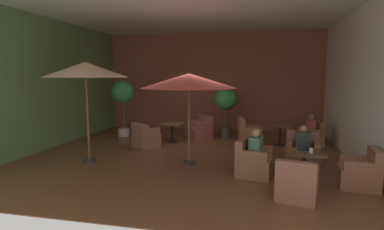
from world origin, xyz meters
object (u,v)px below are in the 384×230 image
patron_blue_shirt (311,125)px  patron_by_window (303,140)px  patio_umbrella_tall_red (86,70)px  potted_tree_mid_left (123,96)px  patron_with_friend (256,145)px  open_laptop (303,149)px  armchair_mid_center_east (200,130)px  cafe_table_front_right (280,131)px  armchair_front_left_north (253,162)px  potted_tree_left_corner (226,102)px  armchair_front_left_south (361,173)px  patio_umbrella_center_beige (189,81)px  cafe_table_front_left (304,159)px  armchair_front_left_west (302,155)px  iced_drink_cup (311,150)px  armchair_front_right_north (249,135)px  cafe_table_mid_center (172,127)px  armchair_front_right_east (311,136)px  armchair_mid_center_north (145,138)px  armchair_front_left_east (297,184)px

patron_blue_shirt → patron_by_window: patron_by_window is taller
patio_umbrella_tall_red → patron_by_window: 5.94m
potted_tree_mid_left → patron_with_friend: 6.40m
patio_umbrella_tall_red → open_laptop: size_ratio=7.94×
armchair_mid_center_east → potted_tree_mid_left: bearing=-177.5°
cafe_table_front_right → patio_umbrella_tall_red: patio_umbrella_tall_red is taller
armchair_front_left_north → potted_tree_left_corner: potted_tree_left_corner is taller
armchair_front_left_south → patio_umbrella_center_beige: size_ratio=0.34×
cafe_table_front_left → armchair_front_left_west: (0.11, 1.12, -0.19)m
armchair_mid_center_east → armchair_front_left_south: bearing=-44.7°
armchair_front_left_south → iced_drink_cup: size_ratio=7.81×
patron_with_friend → open_laptop: 1.05m
armchair_front_right_north → potted_tree_mid_left: size_ratio=0.43×
cafe_table_front_right → patio_umbrella_center_beige: 4.19m
cafe_table_mid_center → patron_blue_shirt: patron_blue_shirt is taller
potted_tree_left_corner → open_laptop: (2.20, -4.57, -0.62)m
armchair_front_left_south → iced_drink_cup: 1.09m
cafe_table_front_left → cafe_table_mid_center: 5.18m
patio_umbrella_tall_red → potted_tree_left_corner: size_ratio=1.40×
armchair_front_right_east → armchair_mid_center_north: bearing=-164.5°
armchair_front_right_east → patron_with_friend: bearing=-116.5°
cafe_table_mid_center → potted_tree_mid_left: bearing=162.7°
armchair_front_left_west → patron_by_window: patron_by_window is taller
patron_blue_shirt → patron_by_window: size_ratio=1.00×
armchair_front_right_east → iced_drink_cup: 4.03m
open_laptop → cafe_table_front_left: bearing=-68.9°
cafe_table_front_right → patio_umbrella_center_beige: bearing=-131.4°
iced_drink_cup → open_laptop: open_laptop is taller
cafe_table_mid_center → potted_tree_left_corner: potted_tree_left_corner is taller
armchair_front_left_north → patron_with_friend: 0.42m
cafe_table_front_left → patron_blue_shirt: patron_blue_shirt is taller
armchair_front_left_west → patio_umbrella_center_beige: size_ratio=0.37×
patio_umbrella_tall_red → iced_drink_cup: 5.93m
cafe_table_front_left → potted_tree_mid_left: size_ratio=0.38×
armchair_mid_center_east → cafe_table_front_right: bearing=-9.0°
potted_tree_mid_left → open_laptop: bearing=-32.6°
potted_tree_mid_left → patron_with_friend: (5.09, -3.79, -0.86)m
cafe_table_mid_center → potted_tree_left_corner: 2.34m
armchair_front_left_west → potted_tree_left_corner: bearing=123.7°
open_laptop → cafe_table_mid_center: bearing=140.6°
cafe_table_front_left → cafe_table_mid_center: size_ratio=1.06×
armchair_front_right_east → potted_tree_mid_left: bearing=179.0°
patio_umbrella_tall_red → potted_tree_mid_left: patio_umbrella_tall_red is taller
armchair_front_right_east → potted_tree_mid_left: potted_tree_mid_left is taller
patio_umbrella_tall_red → armchair_front_right_north: bearing=35.9°
patron_by_window → open_laptop: patron_by_window is taller
iced_drink_cup → armchair_front_right_east: bearing=80.7°
armchair_front_left_east → armchair_front_right_east: (1.03, 4.95, 0.01)m
open_laptop → patron_by_window: bearing=82.5°
armchair_mid_center_east → patio_umbrella_tall_red: 4.90m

